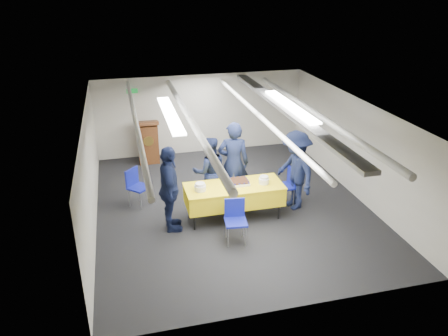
# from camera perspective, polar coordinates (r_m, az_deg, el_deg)

# --- Properties ---
(ground) EXTENTS (7.00, 7.00, 0.00)m
(ground) POSITION_cam_1_polar(r_m,az_deg,el_deg) (10.07, 0.98, -4.89)
(ground) COLOR black
(ground) RESTS_ON ground
(room_shell) EXTENTS (6.00, 7.00, 2.30)m
(room_shell) POSITION_cam_1_polar(r_m,az_deg,el_deg) (9.73, 0.97, 5.70)
(room_shell) COLOR beige
(room_shell) RESTS_ON ground
(serving_table) EXTENTS (2.09, 0.83, 0.77)m
(serving_table) POSITION_cam_1_polar(r_m,az_deg,el_deg) (9.34, 1.32, -3.47)
(serving_table) COLOR black
(serving_table) RESTS_ON ground
(sheet_cake) EXTENTS (0.48, 0.37, 0.09)m
(sheet_cake) POSITION_cam_1_polar(r_m,az_deg,el_deg) (9.31, 1.76, -1.83)
(sheet_cake) COLOR white
(sheet_cake) RESTS_ON serving_table
(plate_stack_left) EXTENTS (0.24, 0.24, 0.17)m
(plate_stack_left) POSITION_cam_1_polar(r_m,az_deg,el_deg) (9.02, -3.13, -2.50)
(plate_stack_left) COLOR white
(plate_stack_left) RESTS_ON serving_table
(plate_stack_right) EXTENTS (0.22, 0.22, 0.17)m
(plate_stack_right) POSITION_cam_1_polar(r_m,az_deg,el_deg) (9.34, 5.23, -1.58)
(plate_stack_right) COLOR white
(plate_stack_right) RESTS_ON serving_table
(podium) EXTENTS (0.62, 0.53, 1.25)m
(podium) POSITION_cam_1_polar(r_m,az_deg,el_deg) (12.34, -9.89, 3.46)
(podium) COLOR brown
(podium) RESTS_ON ground
(chair_near) EXTENTS (0.47, 0.47, 0.87)m
(chair_near) POSITION_cam_1_polar(r_m,az_deg,el_deg) (8.59, 1.48, -6.31)
(chair_near) COLOR gray
(chair_near) RESTS_ON ground
(chair_right) EXTENTS (0.46, 0.46, 0.87)m
(chair_right) POSITION_cam_1_polar(r_m,az_deg,el_deg) (10.02, 8.31, -1.90)
(chair_right) COLOR gray
(chair_right) RESTS_ON ground
(chair_left) EXTENTS (0.59, 0.59, 0.87)m
(chair_left) POSITION_cam_1_polar(r_m,az_deg,el_deg) (10.08, -11.44, -1.98)
(chair_left) COLOR gray
(chair_left) RESTS_ON ground
(sailor_a) EXTENTS (0.80, 0.63, 1.94)m
(sailor_a) POSITION_cam_1_polar(r_m,az_deg,el_deg) (9.83, 1.23, 0.65)
(sailor_a) COLOR black
(sailor_a) RESTS_ON ground
(sailor_b) EXTENTS (0.80, 0.63, 1.62)m
(sailor_b) POSITION_cam_1_polar(r_m,az_deg,el_deg) (9.80, -1.90, -0.46)
(sailor_b) COLOR black
(sailor_b) RESTS_ON ground
(sailor_c) EXTENTS (0.51, 1.10, 1.83)m
(sailor_c) POSITION_cam_1_polar(r_m,az_deg,el_deg) (8.82, -7.13, -2.81)
(sailor_c) COLOR black
(sailor_c) RESTS_ON ground
(sailor_d) EXTENTS (0.90, 1.28, 1.81)m
(sailor_d) POSITION_cam_1_polar(r_m,az_deg,el_deg) (9.74, 9.27, -0.31)
(sailor_d) COLOR black
(sailor_d) RESTS_ON ground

